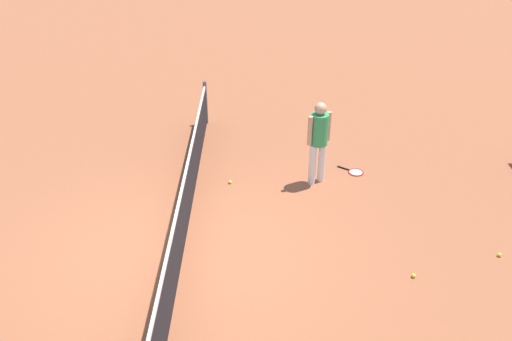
% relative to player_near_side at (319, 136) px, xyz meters
% --- Properties ---
extents(ground_plane, '(40.00, 40.00, 0.00)m').
position_rel_player_near_side_xyz_m(ground_plane, '(-2.20, 2.40, -1.01)').
color(ground_plane, '#9E5638').
extents(court_net, '(10.09, 0.09, 1.07)m').
position_rel_player_near_side_xyz_m(court_net, '(-2.20, 2.40, -0.51)').
color(court_net, '#4C4C51').
rests_on(court_net, ground_plane).
extents(player_near_side, '(0.46, 0.50, 1.70)m').
position_rel_player_near_side_xyz_m(player_near_side, '(0.00, 0.00, 0.00)').
color(player_near_side, white).
rests_on(player_near_side, ground_plane).
extents(tennis_racket_near_player, '(0.48, 0.57, 0.03)m').
position_rel_player_near_side_xyz_m(tennis_racket_near_player, '(0.37, -0.84, -1.00)').
color(tennis_racket_near_player, red).
rests_on(tennis_racket_near_player, ground_plane).
extents(tennis_ball_near_player, '(0.07, 0.07, 0.07)m').
position_rel_player_near_side_xyz_m(tennis_ball_near_player, '(-2.83, -1.21, -0.98)').
color(tennis_ball_near_player, '#C6E033').
rests_on(tennis_ball_near_player, ground_plane).
extents(tennis_ball_by_net, '(0.07, 0.07, 0.07)m').
position_rel_player_near_side_xyz_m(tennis_ball_by_net, '(-0.06, 1.71, -0.98)').
color(tennis_ball_by_net, '#C6E033').
rests_on(tennis_ball_by_net, ground_plane).
extents(tennis_ball_midcourt, '(0.07, 0.07, 0.07)m').
position_rel_player_near_side_xyz_m(tennis_ball_midcourt, '(-2.33, -2.72, -0.98)').
color(tennis_ball_midcourt, '#C6E033').
rests_on(tennis_ball_midcourt, ground_plane).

